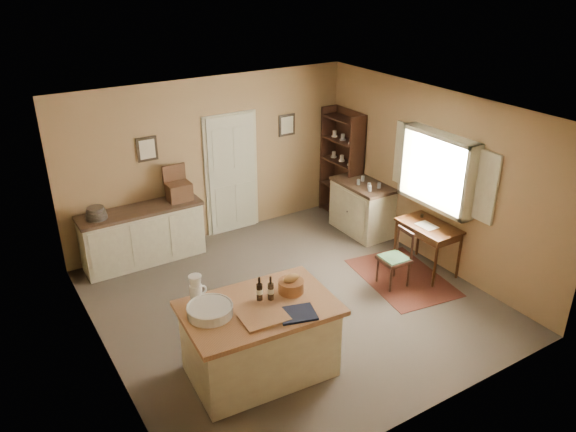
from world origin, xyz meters
name	(u,v)px	position (x,y,z in m)	size (l,w,h in m)	color
ground	(292,302)	(0.00, 0.00, 0.00)	(5.00, 5.00, 0.00)	brown
wall_back	(211,160)	(0.00, 2.50, 1.35)	(5.00, 0.10, 2.70)	olive
wall_front	(431,308)	(0.00, -2.50, 1.35)	(5.00, 0.10, 2.70)	olive
wall_left	(97,265)	(-2.50, 0.00, 1.35)	(0.10, 5.00, 2.70)	olive
wall_right	(432,177)	(2.50, 0.00, 1.35)	(0.10, 5.00, 2.70)	olive
ceiling	(292,112)	(0.00, 0.00, 2.70)	(5.00, 5.00, 0.00)	silver
door	(232,173)	(0.35, 2.47, 1.05)	(0.97, 0.06, 2.11)	beige
framed_prints	(222,136)	(0.20, 2.48, 1.72)	(2.82, 0.02, 0.38)	black
window	(440,170)	(2.42, -0.20, 1.55)	(0.25, 1.99, 1.12)	beige
work_island	(259,338)	(-1.08, -1.02, 0.48)	(1.76, 1.21, 1.20)	beige
sideboard	(143,233)	(-1.34, 2.20, 0.48)	(1.88, 0.54, 1.18)	beige
rug	(402,277)	(1.75, -0.33, 0.00)	(1.10, 1.60, 0.01)	#4C2117
writing_desk	(429,231)	(2.20, -0.33, 0.67)	(0.57, 0.93, 0.82)	#32190B
desk_chair	(394,259)	(1.50, -0.39, 0.42)	(0.39, 0.39, 0.84)	black
right_cabinet	(362,207)	(2.20, 1.23, 0.46)	(0.62, 1.12, 0.99)	beige
shelving_unit	(343,164)	(2.35, 2.00, 0.98)	(0.33, 0.88, 1.96)	black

